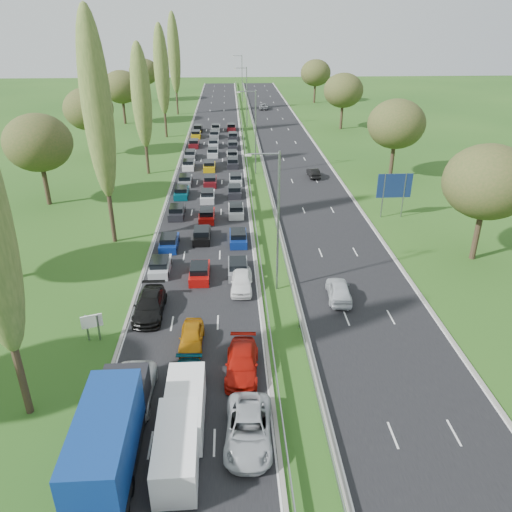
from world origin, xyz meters
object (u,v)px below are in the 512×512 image
object	(u,v)px
near_car_2	(132,391)
direction_sign	(394,188)
near_car_3	(150,305)
white_van_front	(177,446)
info_sign	(92,324)
white_van_rear	(185,404)
blue_lorry	(111,433)

from	to	relation	value
near_car_2	direction_sign	distance (m)	38.96
near_car_2	direction_sign	world-z (taller)	direction_sign
near_car_3	direction_sign	size ratio (longest dim) A/B	1.06
white_van_front	direction_sign	bearing A→B (deg)	56.59
near_car_2	white_van_front	distance (m)	5.75
near_car_3	info_sign	distance (m)	4.93
near_car_2	white_van_rear	world-z (taller)	white_van_rear
white_van_front	direction_sign	xyz separation A→B (m)	(21.75, 34.55, 2.43)
near_car_2	direction_sign	xyz separation A→B (m)	(24.94, 29.79, 2.79)
white_van_front	info_sign	world-z (taller)	white_van_front
direction_sign	near_car_2	bearing A→B (deg)	-129.94
white_van_rear	info_sign	size ratio (longest dim) A/B	2.62
near_car_2	near_car_3	xyz separation A→B (m)	(-0.28, 9.98, 0.04)
blue_lorry	direction_sign	world-z (taller)	direction_sign
near_car_2	blue_lorry	xyz separation A→B (m)	(-0.12, -4.65, 1.30)
near_car_2	near_car_3	world-z (taller)	near_car_3
near_car_2	white_van_front	bearing A→B (deg)	-55.97
blue_lorry	near_car_2	bearing A→B (deg)	88.07
near_car_2	white_van_front	world-z (taller)	white_van_front
near_car_2	info_sign	bearing A→B (deg)	120.33
near_car_3	white_van_rear	world-z (taller)	white_van_rear
direction_sign	near_car_3	bearing A→B (deg)	-141.86
white_van_front	near_car_2	bearing A→B (deg)	122.66
blue_lorry	near_car_3	bearing A→B (deg)	90.21
info_sign	direction_sign	world-z (taller)	direction_sign
near_car_3	near_car_2	bearing A→B (deg)	-88.00
white_van_front	info_sign	size ratio (longest dim) A/B	2.63
info_sign	near_car_3	bearing A→B (deg)	43.22
near_car_3	white_van_front	bearing A→B (deg)	-76.35
near_car_2	near_car_3	bearing A→B (deg)	91.78
near_car_2	white_van_rear	distance (m)	3.78
white_van_rear	info_sign	xyz separation A→B (m)	(-7.23, 8.30, 0.24)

